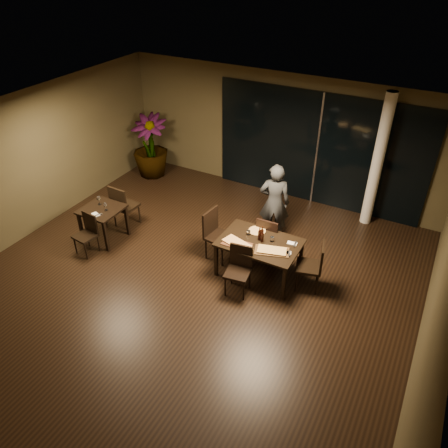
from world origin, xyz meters
The scene contains 32 objects.
ground centered at (0.00, 0.00, 0.00)m, with size 8.00×8.00×0.00m, color black.
wall_back centered at (0.00, 4.05, 1.50)m, with size 8.00×0.10×3.00m, color #443C24.
wall_left centered at (-4.05, 0.00, 1.50)m, with size 0.10×8.00×3.00m, color #443C24.
wall_right centered at (4.05, 0.00, 1.50)m, with size 0.10×8.00×3.00m, color #443C24.
ceiling centered at (0.00, 0.00, 3.02)m, with size 8.00×8.00×0.04m, color white.
window_panel centered at (1.00, 3.96, 1.35)m, with size 5.00×0.06×2.70m, color black.
column centered at (2.40, 3.65, 1.50)m, with size 0.24×0.24×3.00m, color white.
main_table centered at (1.00, 0.80, 0.68)m, with size 1.50×1.00×0.75m.
side_table centered at (-2.40, 0.30, 0.62)m, with size 0.80×0.80×0.75m.
chair_main_far centered at (0.95, 1.34, 0.53)m, with size 0.45×0.45×0.95m.
chair_main_near centered at (0.87, 0.22, 0.52)m, with size 0.49×0.49×0.93m.
chair_main_left centered at (0.00, 0.90, 0.59)m, with size 0.53×0.53×1.05m.
chair_main_right centered at (2.04, 0.91, 0.55)m, with size 0.56×0.56×0.98m.
chair_side_far centered at (-2.33, 0.86, 0.57)m, with size 0.49×0.49×1.02m.
chair_side_near centered at (-2.38, -0.20, 0.48)m, with size 0.45×0.45×0.86m.
diner centered at (0.76, 2.05, 0.87)m, with size 0.59×0.39×1.74m, color #2B2D30.
potted_plant centered at (-3.30, 3.23, 0.84)m, with size 0.91×0.91×1.67m, color #204E1A.
pizza_board_left centered at (0.66, 0.53, 0.76)m, with size 0.55×0.27×0.01m, color #472616.
pizza_board_right centered at (1.31, 0.64, 0.76)m, with size 0.62×0.31×0.01m, color #3F2914.
oblong_pizza_left centered at (0.66, 0.53, 0.77)m, with size 0.52×0.24×0.02m, color maroon, non-canonical shape.
oblong_pizza_right centered at (1.31, 0.64, 0.77)m, with size 0.50×0.23×0.02m, color maroon, non-canonical shape.
round_pizza centered at (0.81, 1.09, 0.76)m, with size 0.32×0.32×0.01m, color #B32813.
bottle_a centered at (0.96, 0.86, 0.88)m, with size 0.06×0.06×0.27m, color black, non-canonical shape.
bottle_b centered at (1.03, 0.83, 0.88)m, with size 0.06×0.06×0.25m, color black, non-canonical shape.
bottle_c centered at (1.00, 0.87, 0.90)m, with size 0.07×0.07×0.30m, color black, non-canonical shape.
tumbler_left centered at (0.71, 0.91, 0.79)m, with size 0.07×0.07×0.09m, color white.
tumbler_right centered at (1.19, 0.93, 0.80)m, with size 0.08×0.08×0.09m, color white.
napkin_near centered at (1.56, 0.72, 0.76)m, with size 0.18×0.10×0.01m, color silver.
napkin_far centered at (1.55, 1.03, 0.76)m, with size 0.18×0.10×0.01m, color white.
wine_glass_a centered at (-2.55, 0.41, 0.84)m, with size 0.08×0.08×0.19m, color white, non-canonical shape.
wine_glass_b centered at (-2.27, 0.30, 0.83)m, with size 0.07×0.07×0.17m, color white, non-canonical shape.
side_napkin centered at (-2.34, 0.06, 0.76)m, with size 0.18×0.11×0.01m, color silver.
Camera 1 is at (3.54, -5.29, 5.55)m, focal length 35.00 mm.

